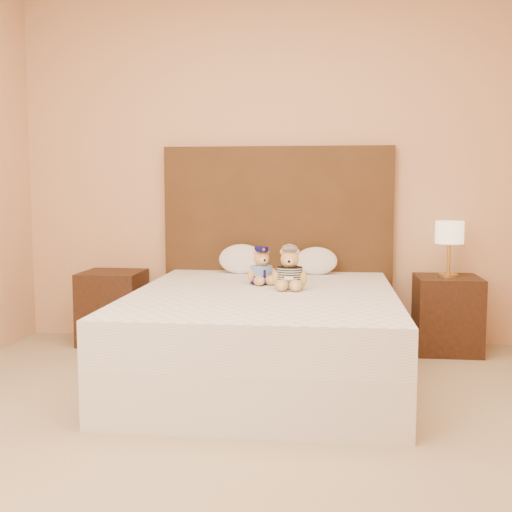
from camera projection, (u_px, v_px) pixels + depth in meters
The scene contains 11 objects.
ground at pixel (236, 457), 2.83m from camera, with size 4.00×4.50×0.00m, color tan.
room_walls at pixel (249, 58), 3.09m from camera, with size 4.04×4.52×2.72m.
bed at pixel (264, 335), 3.99m from camera, with size 1.60×2.00×0.55m.
headboard at pixel (277, 245), 4.94m from camera, with size 1.75×0.08×1.50m, color #492E16.
nightstand_left at pixel (113, 307), 4.92m from camera, with size 0.45×0.45×0.55m, color #3B1F13.
nightstand_right at pixel (447, 314), 4.64m from camera, with size 0.45×0.45×0.55m, color #3B1F13.
lamp at pixel (449, 235), 4.58m from camera, with size 0.20×0.20×0.40m.
teddy_police at pixel (261, 266), 4.24m from camera, with size 0.21×0.20×0.25m, color #BA8648, non-canonical shape.
teddy_prisoner at pixel (290, 269), 4.01m from camera, with size 0.23×0.22×0.26m, color #BA8648, non-canonical shape.
pillow_left at pixel (241, 257), 4.80m from camera, with size 0.33×0.22×0.24m, color white.
pillow_right at pixel (316, 259), 4.73m from camera, with size 0.31×0.20×0.22m, color white.
Camera 1 is at (0.40, -2.69, 1.18)m, focal length 45.00 mm.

